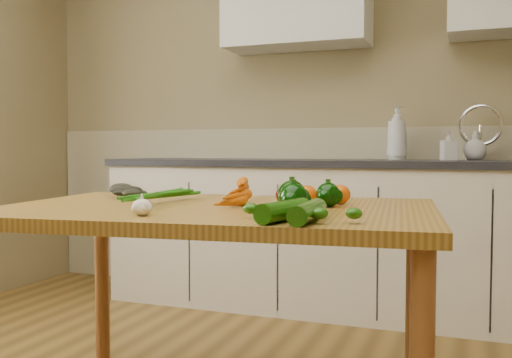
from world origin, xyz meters
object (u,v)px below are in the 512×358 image
object	(u,v)px
zucchini_a	(308,212)
soap_bottle_b	(449,146)
tomato_b	(307,194)
tomato_c	(340,195)
carrot_bunch	(212,194)
garlic_bulb	(142,207)
table	(216,231)
pepper_a	(292,195)
tomato_a	(284,195)
pepper_b	(328,195)
soap_bottle_c	(475,146)
zucchini_b	(284,211)
leafy_greens	(124,185)
pepper_c	(293,198)
soap_bottle_a	(397,133)

from	to	relation	value
zucchini_a	soap_bottle_b	bearing A→B (deg)	81.67
tomato_b	tomato_c	bearing A→B (deg)	10.16
tomato_b	soap_bottle_b	bearing A→B (deg)	73.83
carrot_bunch	garlic_bulb	bearing A→B (deg)	-102.68
soap_bottle_b	carrot_bunch	xyz separation A→B (m)	(-0.73, -1.59, -0.18)
table	pepper_a	xyz separation A→B (m)	(0.28, -0.03, 0.13)
table	carrot_bunch	bearing A→B (deg)	119.67
table	tomato_a	distance (m)	0.28
soap_bottle_b	pepper_b	size ratio (longest dim) A/B	2.08
soap_bottle_c	tomato_a	distance (m)	1.70
tomato_a	tomato_b	xyz separation A→B (m)	(0.08, 0.02, 0.00)
soap_bottle_c	soap_bottle_b	bearing A→B (deg)	139.20
zucchini_b	table	bearing A→B (deg)	137.83
soap_bottle_b	pepper_b	world-z (taller)	soap_bottle_b
leafy_greens	zucchini_b	bearing A→B (deg)	-29.84
pepper_c	tomato_a	bearing A→B (deg)	113.03
leafy_greens	tomato_c	distance (m)	0.85
pepper_c	soap_bottle_b	bearing A→B (deg)	77.76
table	tomato_b	distance (m)	0.35
tomato_b	pepper_b	bearing A→B (deg)	-43.11
soap_bottle_c	carrot_bunch	bearing A→B (deg)	168.48
leafy_greens	pepper_b	distance (m)	0.83
pepper_c	zucchini_b	world-z (taller)	pepper_c
soap_bottle_b	pepper_c	bearing A→B (deg)	-34.80
garlic_bulb	zucchini_a	xyz separation A→B (m)	(0.48, 0.04, 0.00)
soap_bottle_c	pepper_a	xyz separation A→B (m)	(-0.55, -1.77, -0.17)
pepper_b	zucchini_a	xyz separation A→B (m)	(0.04, -0.40, -0.01)
pepper_b	garlic_bulb	bearing A→B (deg)	-135.56
soap_bottle_c	zucchini_b	size ratio (longest dim) A/B	0.77
soap_bottle_a	leafy_greens	xyz separation A→B (m)	(-0.86, -1.58, -0.24)
pepper_b	tomato_b	xyz separation A→B (m)	(-0.10, 0.09, -0.01)
table	pepper_c	size ratio (longest dim) A/B	17.49
carrot_bunch	tomato_a	xyz separation A→B (m)	(0.22, 0.12, -0.01)
carrot_bunch	zucchini_b	xyz separation A→B (m)	(0.38, -0.36, -0.01)
soap_bottle_a	carrot_bunch	size ratio (longest dim) A/B	1.19
garlic_bulb	tomato_b	world-z (taller)	tomato_b
table	carrot_bunch	distance (m)	0.14
garlic_bulb	zucchini_a	size ratio (longest dim) A/B	0.24
table	leafy_greens	xyz separation A→B (m)	(-0.47, 0.16, 0.14)
table	zucchini_b	size ratio (longest dim) A/B	7.19
soap_bottle_b	carrot_bunch	world-z (taller)	soap_bottle_b
garlic_bulb	table	bearing A→B (deg)	76.23
garlic_bulb	tomato_b	xyz separation A→B (m)	(0.35, 0.52, 0.01)
table	soap_bottle_b	world-z (taller)	soap_bottle_b
carrot_bunch	pepper_c	bearing A→B (deg)	-31.64
carrot_bunch	pepper_c	xyz separation A→B (m)	(0.34, -0.16, 0.01)
pepper_b	zucchini_b	bearing A→B (deg)	-93.23
garlic_bulb	tomato_c	xyz separation A→B (m)	(0.46, 0.55, 0.01)
soap_bottle_b	carrot_bunch	size ratio (longest dim) A/B	0.62
leafy_greens	pepper_b	bearing A→B (deg)	-3.86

